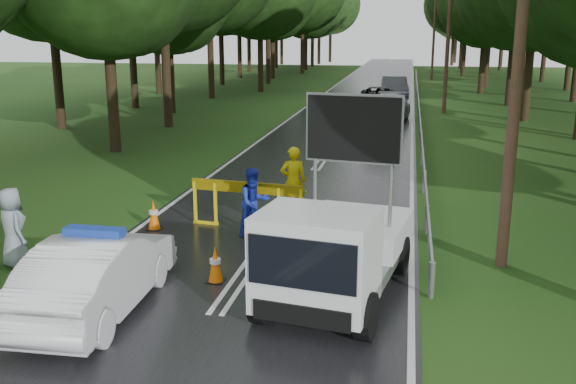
% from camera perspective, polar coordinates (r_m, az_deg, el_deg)
% --- Properties ---
extents(ground, '(160.00, 160.00, 0.00)m').
position_cam_1_polar(ground, '(12.69, -4.53, -8.14)').
color(ground, '#154012').
rests_on(ground, ground).
extents(road, '(7.00, 140.00, 0.02)m').
position_cam_1_polar(road, '(41.71, 6.34, 7.51)').
color(road, black).
rests_on(road, ground).
extents(guardrail, '(0.12, 60.06, 0.70)m').
position_cam_1_polar(guardrail, '(41.21, 11.51, 7.99)').
color(guardrail, gray).
rests_on(guardrail, ground).
extents(utility_pole_near, '(1.40, 0.24, 10.00)m').
position_cam_1_polar(utility_pole_near, '(13.47, 20.12, 14.43)').
color(utility_pole_near, '#4A2F22').
rests_on(utility_pole_near, ground).
extents(utility_pole_mid, '(1.40, 0.24, 10.00)m').
position_cam_1_polar(utility_pole_mid, '(39.37, 14.11, 14.17)').
color(utility_pole_mid, '#4A2F22').
rests_on(utility_pole_mid, ground).
extents(utility_pole_far, '(1.40, 0.24, 10.00)m').
position_cam_1_polar(utility_pole_far, '(65.35, 12.87, 14.09)').
color(utility_pole_far, '#4A2F22').
rests_on(utility_pole_far, ground).
extents(police_sedan, '(1.63, 4.28, 1.53)m').
position_cam_1_polar(police_sedan, '(11.71, -16.57, -7.00)').
color(police_sedan, white).
rests_on(police_sedan, ground).
extents(work_truck, '(2.69, 4.79, 3.62)m').
position_cam_1_polar(work_truck, '(11.59, 4.17, -5.15)').
color(work_truck, gray).
rests_on(work_truck, ground).
extents(barrier, '(2.89, 0.40, 1.20)m').
position_cam_1_polar(barrier, '(15.81, -3.71, -0.14)').
color(barrier, yellow).
rests_on(barrier, ground).
extents(officer, '(0.79, 0.63, 1.87)m').
position_cam_1_polar(officer, '(16.90, 0.47, 0.94)').
color(officer, '#D5C20B').
rests_on(officer, ground).
extents(civilian, '(1.02, 1.01, 1.66)m').
position_cam_1_polar(civilian, '(15.27, -3.03, -0.94)').
color(civilian, '#1928A6').
rests_on(civilian, ground).
extents(bystander_right, '(0.98, 0.93, 1.68)m').
position_cam_1_polar(bystander_right, '(14.49, -23.28, -2.91)').
color(bystander_right, gray).
rests_on(bystander_right, ground).
extents(queue_car_first, '(1.79, 4.29, 1.45)m').
position_cam_1_polar(queue_car_first, '(29.25, 8.38, 6.03)').
color(queue_car_first, '#44464C').
rests_on(queue_car_first, ground).
extents(queue_car_second, '(2.58, 5.25, 1.47)m').
position_cam_1_polar(queue_car_second, '(35.20, 8.85, 7.39)').
color(queue_car_second, gray).
rests_on(queue_car_second, ground).
extents(queue_car_third, '(2.73, 5.01, 1.33)m').
position_cam_1_polar(queue_car_third, '(41.19, 8.09, 8.29)').
color(queue_car_third, black).
rests_on(queue_car_third, ground).
extents(queue_car_fourth, '(2.14, 4.92, 1.57)m').
position_cam_1_polar(queue_car_fourth, '(47.13, 9.45, 9.12)').
color(queue_car_fourth, '#3E4046').
rests_on(queue_car_fourth, ground).
extents(cone_center, '(0.35, 0.35, 0.74)m').
position_cam_1_polar(cone_center, '(12.68, -6.48, -6.47)').
color(cone_center, black).
rests_on(cone_center, ground).
extents(cone_far, '(0.35, 0.35, 0.74)m').
position_cam_1_polar(cone_far, '(16.13, -1.20, -1.84)').
color(cone_far, black).
rests_on(cone_far, ground).
extents(cone_left_mid, '(0.36, 0.36, 0.77)m').
position_cam_1_polar(cone_left_mid, '(16.17, -11.85, -2.05)').
color(cone_left_mid, black).
rests_on(cone_left_mid, ground).
extents(cone_right, '(0.30, 0.30, 0.64)m').
position_cam_1_polar(cone_right, '(15.73, 9.39, -2.62)').
color(cone_right, black).
rests_on(cone_right, ground).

